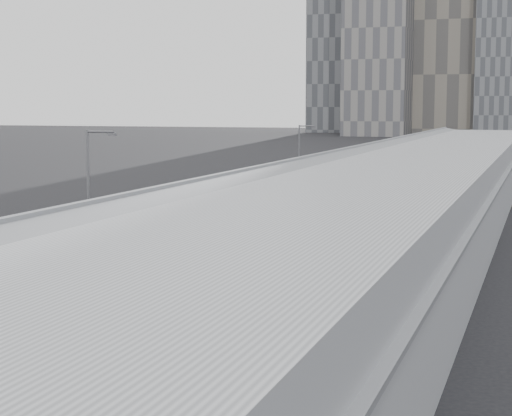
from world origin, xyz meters
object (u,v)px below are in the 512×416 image
at_px(bus_3, 228,242).
at_px(suv, 358,171).
at_px(bus_6, 356,187).
at_px(bus_8, 399,168).
at_px(bus_10, 425,158).
at_px(bus_9, 409,164).
at_px(bus_2, 105,287).
at_px(bus_7, 375,179).
at_px(street_lamp_near, 91,193).
at_px(bus_5, 329,199).
at_px(street_lamp_far, 301,156).
at_px(shipping_container, 331,175).
at_px(bus_4, 277,219).

distance_m(bus_3, suv, 74.05).
xyz_separation_m(bus_6, bus_8, (0.09, 28.48, 0.18)).
bearing_deg(bus_10, bus_8, -86.78).
xyz_separation_m(bus_8, bus_9, (-0.31, 10.86, -0.08)).
height_order(bus_2, bus_3, bus_3).
bearing_deg(bus_7, street_lamp_near, -92.64).
xyz_separation_m(bus_2, bus_10, (0.60, 111.85, -0.04)).
bearing_deg(bus_6, bus_5, -86.64).
xyz_separation_m(bus_3, bus_6, (-0.28, 41.20, -0.10)).
bearing_deg(bus_8, street_lamp_far, -100.80).
xyz_separation_m(bus_7, bus_8, (0.31, 16.73, 0.21)).
distance_m(bus_2, bus_7, 67.83).
height_order(bus_6, street_lamp_far, street_lamp_far).
distance_m(bus_8, bus_9, 10.86).
xyz_separation_m(bus_2, bus_8, (0.71, 84.56, 0.15)).
height_order(bus_7, bus_8, bus_8).
distance_m(bus_6, bus_7, 11.75).
bearing_deg(bus_3, suv, 100.98).
relative_size(bus_2, street_lamp_far, 1.53).
bearing_deg(suv, street_lamp_far, -66.07).
bearing_deg(bus_9, suv, -133.22).
distance_m(bus_10, street_lamp_far, 55.74).
relative_size(bus_7, street_lamp_near, 1.37).
xyz_separation_m(bus_5, shipping_container, (-7.71, 32.48, -0.39)).
distance_m(bus_6, street_lamp_far, 7.37).
bearing_deg(bus_2, street_lamp_far, 94.48).
distance_m(bus_5, street_lamp_near, 34.03).
bearing_deg(bus_2, shipping_container, 93.68).
bearing_deg(bus_3, shipping_container, 102.85).
height_order(bus_6, street_lamp_near, street_lamp_near).
height_order(bus_6, bus_8, bus_8).
bearing_deg(bus_8, bus_9, 94.19).
relative_size(bus_3, bus_10, 1.08).
distance_m(bus_5, suv, 46.78).
bearing_deg(street_lamp_far, bus_3, -80.67).
distance_m(bus_3, bus_5, 27.47).
bearing_deg(shipping_container, street_lamp_far, -77.65).
relative_size(bus_2, suv, 2.09).
bearing_deg(bus_4, bus_2, -93.66).
xyz_separation_m(bus_4, bus_5, (0.53, 14.94, 0.10)).
distance_m(bus_5, bus_8, 42.21).
distance_m(bus_2, shipping_container, 75.14).
height_order(bus_7, suv, bus_7).
bearing_deg(bus_10, street_lamp_far, -93.77).
bearing_deg(bus_2, bus_3, 85.00).
relative_size(bus_8, bus_10, 1.13).
relative_size(shipping_container, suv, 0.90).
bearing_deg(bus_5, street_lamp_far, 117.64).
bearing_deg(suv, bus_5, -57.77).
xyz_separation_m(bus_10, shipping_container, (-7.41, -37.02, -0.29)).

